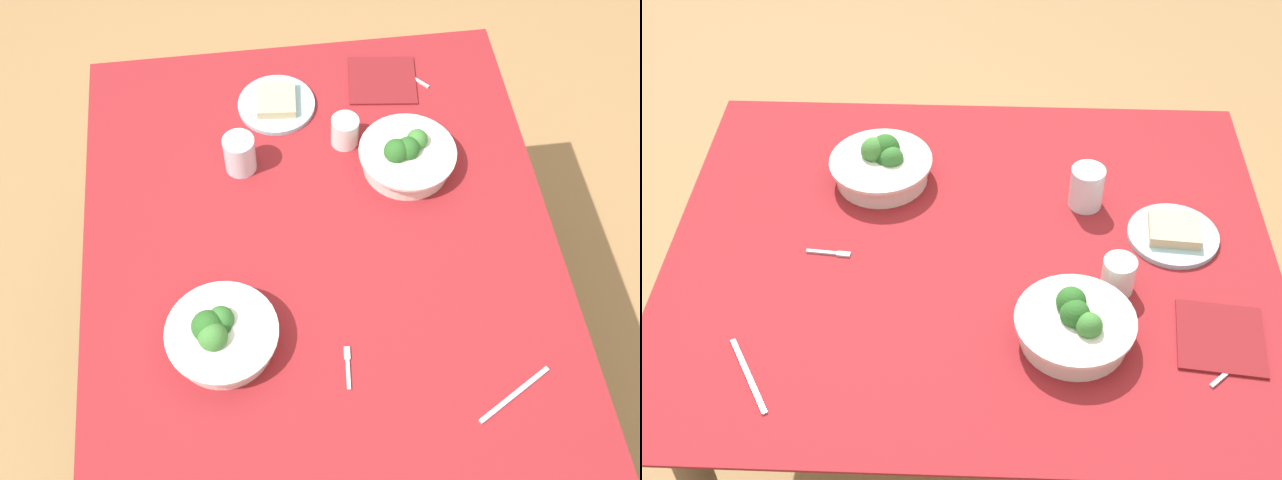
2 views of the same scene
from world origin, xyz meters
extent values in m
plane|color=#9E7547|center=(0.00, 0.00, 0.00)|extent=(6.00, 6.00, 0.00)
cube|color=maroon|center=(0.00, 0.00, 0.76)|extent=(1.27, 1.05, 0.01)
cube|color=brown|center=(0.00, 0.00, 0.74)|extent=(1.23, 1.02, 0.02)
cylinder|color=brown|center=(0.52, -0.41, 0.36)|extent=(0.07, 0.07, 0.73)
cylinder|color=brown|center=(0.52, 0.41, 0.36)|extent=(0.07, 0.07, 0.73)
cylinder|color=silver|center=(-0.21, 0.23, 0.78)|extent=(0.21, 0.21, 0.05)
cylinder|color=silver|center=(-0.21, 0.23, 0.81)|extent=(0.23, 0.23, 0.01)
sphere|color=#286023|center=(-0.20, 0.25, 0.83)|extent=(0.07, 0.07, 0.07)
sphere|color=#33702D|center=(-0.19, 0.23, 0.82)|extent=(0.06, 0.06, 0.06)
sphere|color=#3D7A33|center=(-0.23, 0.25, 0.83)|extent=(0.06, 0.06, 0.06)
sphere|color=#1E511E|center=(-0.20, 0.23, 0.82)|extent=(0.04, 0.04, 0.04)
cylinder|color=silver|center=(0.20, -0.23, 0.78)|extent=(0.20, 0.20, 0.05)
cylinder|color=silver|center=(0.20, -0.23, 0.81)|extent=(0.23, 0.23, 0.01)
sphere|color=#3D7A33|center=(0.22, -0.25, 0.83)|extent=(0.05, 0.05, 0.05)
sphere|color=#3D7A33|center=(0.20, -0.22, 0.82)|extent=(0.05, 0.05, 0.05)
sphere|color=#286023|center=(0.19, -0.20, 0.83)|extent=(0.06, 0.06, 0.06)
sphere|color=#286023|center=(0.20, -0.23, 0.83)|extent=(0.06, 0.06, 0.06)
cylinder|color=#99C6D1|center=(0.43, 0.06, 0.76)|extent=(0.19, 0.19, 0.01)
cube|color=#CCB284|center=(0.43, 0.06, 0.78)|extent=(0.11, 0.10, 0.02)
cylinder|color=silver|center=(0.25, 0.16, 0.81)|extent=(0.07, 0.07, 0.10)
cylinder|color=silver|center=(0.29, -0.09, 0.80)|extent=(0.07, 0.07, 0.08)
cube|color=#B7B7BC|center=(-0.31, -0.02, 0.76)|extent=(0.07, 0.01, 0.00)
cube|color=#B7B7BC|center=(-0.26, -0.02, 0.76)|extent=(0.03, 0.02, 0.00)
cube|color=#B7B7BC|center=(0.47, -0.31, 0.76)|extent=(0.06, 0.06, 0.00)
cube|color=#B7B7BC|center=(0.51, -0.27, 0.76)|extent=(0.03, 0.03, 0.00)
cube|color=#B7B7BC|center=(-0.39, -0.34, 0.76)|extent=(0.10, 0.17, 0.00)
cube|color=maroon|center=(0.48, -0.22, 0.76)|extent=(0.18, 0.19, 0.01)
camera|label=1|loc=(-0.95, 0.12, 2.27)|focal=45.21mm
camera|label=2|loc=(0.03, -1.28, 2.02)|focal=48.29mm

